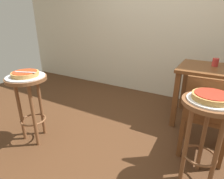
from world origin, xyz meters
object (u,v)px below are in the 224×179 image
object	(u,v)px
pizza_foreground	(25,74)
wooden_chair	(206,114)
serving_plate_middle	(211,100)
stool_middle	(206,123)
pizza_server_knife	(25,72)
cup_far_edge	(215,62)
dining_table	(213,79)
serving_plate_foreground	(26,76)
pizza_middle	(212,97)
stool_foreground	(29,94)

from	to	relation	value
pizza_foreground	wooden_chair	distance (m)	1.82
serving_plate_middle	wooden_chair	distance (m)	0.45
stool_middle	pizza_server_knife	xyz separation A→B (m)	(-1.65, -0.33, 0.25)
cup_far_edge	stool_middle	bearing A→B (deg)	-87.92
dining_table	serving_plate_middle	bearing A→B (deg)	-88.41
serving_plate_foreground	serving_plate_middle	bearing A→B (deg)	10.46
pizza_middle	pizza_foreground	bearing A→B (deg)	-169.54
stool_foreground	pizza_foreground	distance (m)	0.23
pizza_middle	serving_plate_foreground	bearing A→B (deg)	-169.54
dining_table	cup_far_edge	bearing A→B (deg)	98.25
pizza_middle	cup_far_edge	bearing A→B (deg)	92.08
serving_plate_middle	pizza_server_knife	distance (m)	1.68
pizza_middle	wooden_chair	size ratio (longest dim) A/B	0.33
wooden_chair	pizza_server_knife	bearing A→B (deg)	-157.58
pizza_server_knife	stool_middle	bearing A→B (deg)	-9.32
pizza_middle	wooden_chair	bearing A→B (deg)	92.37
serving_plate_foreground	pizza_middle	size ratio (longest dim) A/B	1.37
stool_middle	wooden_chair	distance (m)	0.36
wooden_chair	cup_far_edge	bearing A→B (deg)	91.96
stool_foreground	wooden_chair	size ratio (longest dim) A/B	0.88
serving_plate_middle	pizza_server_knife	bearing A→B (deg)	-168.68
serving_plate_middle	pizza_server_knife	xyz separation A→B (m)	(-1.65, -0.33, 0.06)
serving_plate_middle	pizza_middle	bearing A→B (deg)	90.00
stool_middle	serving_plate_middle	bearing A→B (deg)	180.00
dining_table	wooden_chair	distance (m)	0.72
serving_plate_middle	pizza_middle	size ratio (longest dim) A/B	1.23
stool_foreground	serving_plate_foreground	bearing A→B (deg)	0.00
serving_plate_foreground	cup_far_edge	size ratio (longest dim) A/B	3.88
serving_plate_foreground	wooden_chair	xyz separation A→B (m)	(1.66, 0.65, -0.29)
serving_plate_foreground	stool_middle	world-z (taller)	serving_plate_foreground
stool_foreground	serving_plate_middle	size ratio (longest dim) A/B	2.18
serving_plate_foreground	serving_plate_middle	distance (m)	1.71
pizza_middle	pizza_server_knife	world-z (taller)	pizza_server_knife
dining_table	cup_far_edge	size ratio (longest dim) A/B	8.20
stool_foreground	serving_plate_foreground	xyz separation A→B (m)	(0.00, 0.00, 0.20)
pizza_foreground	serving_plate_foreground	bearing A→B (deg)	180.00
pizza_foreground	wooden_chair	world-z (taller)	wooden_chair
pizza_foreground	dining_table	xyz separation A→B (m)	(1.65, 1.36, -0.17)
pizza_foreground	dining_table	world-z (taller)	pizza_foreground
serving_plate_middle	pizza_middle	distance (m)	0.03
cup_far_edge	dining_table	bearing A→B (deg)	-81.75
cup_far_edge	pizza_middle	bearing A→B (deg)	-87.92
pizza_foreground	pizza_server_knife	bearing A→B (deg)	-33.69
pizza_foreground	wooden_chair	xyz separation A→B (m)	(1.66, 0.65, -0.32)
serving_plate_foreground	wooden_chair	distance (m)	1.81
pizza_middle	wooden_chair	world-z (taller)	wooden_chair
serving_plate_foreground	dining_table	world-z (taller)	serving_plate_foreground
stool_foreground	wooden_chair	distance (m)	1.79
pizza_foreground	serving_plate_middle	world-z (taller)	pizza_foreground
pizza_middle	serving_plate_middle	bearing A→B (deg)	-90.00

